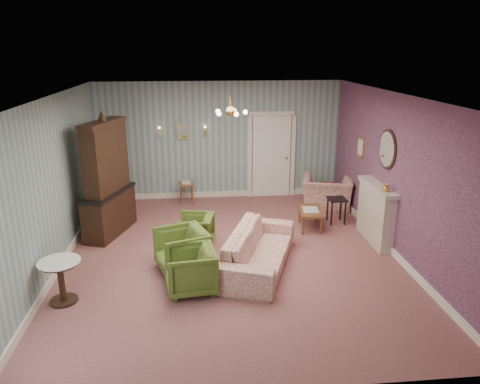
{
  "coord_description": "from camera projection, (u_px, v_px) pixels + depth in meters",
  "views": [
    {
      "loc": [
        -0.6,
        -7.61,
        3.68
      ],
      "look_at": [
        0.2,
        0.4,
        1.1
      ],
      "focal_mm": 34.04,
      "sensor_mm": 36.0,
      "label": 1
    }
  ],
  "objects": [
    {
      "name": "coffee_table",
      "position": [
        310.0,
        219.0,
        9.59
      ],
      "size": [
        0.55,
        0.87,
        0.42
      ],
      "primitive_type": null,
      "rotation": [
        0.0,
        0.0,
        -0.12
      ],
      "color": "brown",
      "rests_on": "floor"
    },
    {
      "name": "sconce_right",
      "position": [
        205.0,
        132.0,
        11.09
      ],
      "size": [
        0.16,
        0.12,
        0.3
      ],
      "primitive_type": null,
      "color": "gold",
      "rests_on": "wall_back"
    },
    {
      "name": "sofa_chintz",
      "position": [
        259.0,
        243.0,
        7.84
      ],
      "size": [
        1.42,
        2.39,
        0.9
      ],
      "primitive_type": "imported",
      "rotation": [
        0.0,
        0.0,
        1.22
      ],
      "color": "#A44243",
      "rests_on": "floor"
    },
    {
      "name": "olive_chair_b",
      "position": [
        182.0,
        248.0,
        7.73
      ],
      "size": [
        0.96,
        0.99,
        0.82
      ],
      "primitive_type": "imported",
      "rotation": [
        0.0,
        0.0,
        -1.24
      ],
      "color": "#516925",
      "rests_on": "floor"
    },
    {
      "name": "olive_chair_a",
      "position": [
        190.0,
        268.0,
        7.08
      ],
      "size": [
        0.79,
        0.84,
        0.78
      ],
      "primitive_type": "imported",
      "rotation": [
        0.0,
        0.0,
        -1.45
      ],
      "color": "#516925",
      "rests_on": "floor"
    },
    {
      "name": "gilt_mirror_back",
      "position": [
        183.0,
        132.0,
        11.06
      ],
      "size": [
        0.28,
        0.06,
        0.36
      ],
      "primitive_type": null,
      "color": "gold",
      "rests_on": "wall_back"
    },
    {
      "name": "oval_mirror",
      "position": [
        387.0,
        149.0,
        8.48
      ],
      "size": [
        0.04,
        0.76,
        0.84
      ],
      "primitive_type": null,
      "color": "white",
      "rests_on": "wall_right"
    },
    {
      "name": "wall_right_floral",
      "position": [
        395.0,
        176.0,
        8.23
      ],
      "size": [
        0.0,
        7.0,
        7.0
      ],
      "primitive_type": "plane",
      "rotation": [
        1.57,
        0.0,
        -1.57
      ],
      "color": "#B95C73",
      "rests_on": "ground"
    },
    {
      "name": "door",
      "position": [
        271.0,
        155.0,
        11.46
      ],
      "size": [
        1.12,
        0.12,
        2.16
      ],
      "primitive_type": null,
      "color": "white",
      "rests_on": "floor"
    },
    {
      "name": "fireplace",
      "position": [
        376.0,
        213.0,
        8.86
      ],
      "size": [
        0.3,
        1.4,
        1.16
      ],
      "primitive_type": null,
      "color": "beige",
      "rests_on": "floor"
    },
    {
      "name": "chandelier",
      "position": [
        230.0,
        112.0,
        7.58
      ],
      "size": [
        0.56,
        0.56,
        0.36
      ],
      "primitive_type": null,
      "color": "gold",
      "rests_on": "ceiling"
    },
    {
      "name": "burgundy_cushion",
      "position": [
        327.0,
        190.0,
        10.63
      ],
      "size": [
        0.41,
        0.28,
        0.39
      ],
      "primitive_type": "cube",
      "rotation": [
        0.17,
        0.0,
        -0.35
      ],
      "color": "maroon",
      "rests_on": "wingback_chair"
    },
    {
      "name": "framed_print",
      "position": [
        361.0,
        147.0,
        9.84
      ],
      "size": [
        0.04,
        0.34,
        0.42
      ],
      "primitive_type": null,
      "color": "gold",
      "rests_on": "wall_right"
    },
    {
      "name": "ceiling",
      "position": [
        230.0,
        96.0,
        7.5
      ],
      "size": [
        7.0,
        7.0,
        0.0
      ],
      "primitive_type": "plane",
      "rotation": [
        3.14,
        0.0,
        0.0
      ],
      "color": "white",
      "rests_on": "ground"
    },
    {
      "name": "wall_back",
      "position": [
        220.0,
        141.0,
        11.26
      ],
      "size": [
        6.0,
        0.0,
        6.0
      ],
      "primitive_type": "plane",
      "rotation": [
        1.57,
        0.0,
        0.0
      ],
      "color": "gray",
      "rests_on": "ground"
    },
    {
      "name": "side_table_black",
      "position": [
        336.0,
        211.0,
        9.87
      ],
      "size": [
        0.38,
        0.38,
        0.56
      ],
      "primitive_type": null,
      "rotation": [
        0.0,
        0.0,
        0.02
      ],
      "color": "black",
      "rests_on": "floor"
    },
    {
      "name": "dresser",
      "position": [
        106.0,
        175.0,
        9.04
      ],
      "size": [
        0.96,
        1.57,
        2.47
      ],
      "primitive_type": null,
      "rotation": [
        0.0,
        0.0,
        -0.32
      ],
      "color": "black",
      "rests_on": "floor"
    },
    {
      "name": "pedestal_table",
      "position": [
        61.0,
        281.0,
        6.77
      ],
      "size": [
        0.64,
        0.64,
        0.68
      ],
      "primitive_type": null,
      "rotation": [
        0.0,
        0.0,
        0.02
      ],
      "color": "black",
      "rests_on": "floor"
    },
    {
      "name": "floor",
      "position": [
        231.0,
        256.0,
        8.38
      ],
      "size": [
        7.0,
        7.0,
        0.0
      ],
      "primitive_type": "plane",
      "color": "#915754",
      "rests_on": "ground"
    },
    {
      "name": "mantel_vase",
      "position": [
        386.0,
        187.0,
        8.28
      ],
      "size": [
        0.15,
        0.15,
        0.15
      ],
      "primitive_type": "imported",
      "color": "gold",
      "rests_on": "fireplace"
    },
    {
      "name": "sconce_left",
      "position": [
        160.0,
        132.0,
        10.99
      ],
      "size": [
        0.16,
        0.12,
        0.3
      ],
      "primitive_type": null,
      "color": "gold",
      "rests_on": "wall_back"
    },
    {
      "name": "wall_front",
      "position": [
        259.0,
        276.0,
        4.63
      ],
      "size": [
        6.0,
        0.0,
        6.0
      ],
      "primitive_type": "plane",
      "rotation": [
        -1.57,
        0.0,
        0.0
      ],
      "color": "gray",
      "rests_on": "ground"
    },
    {
      "name": "olive_chair_c",
      "position": [
        195.0,
        229.0,
        8.71
      ],
      "size": [
        0.74,
        0.78,
        0.69
      ],
      "primitive_type": "imported",
      "rotation": [
        0.0,
        0.0,
        -1.76
      ],
      "color": "#516925",
      "rests_on": "floor"
    },
    {
      "name": "wingback_chair",
      "position": [
        327.0,
        187.0,
        10.77
      ],
      "size": [
        1.29,
        1.02,
        0.99
      ],
      "primitive_type": "imported",
      "rotation": [
        0.0,
        0.0,
        2.86
      ],
      "color": "#A44243",
      "rests_on": "floor"
    },
    {
      "name": "nesting_table",
      "position": [
        187.0,
        192.0,
        11.09
      ],
      "size": [
        0.38,
        0.47,
        0.57
      ],
      "primitive_type": null,
      "rotation": [
        0.0,
        0.0,
        0.1
      ],
      "color": "brown",
      "rests_on": "floor"
    },
    {
      "name": "wall_left",
      "position": [
        54.0,
        185.0,
        7.66
      ],
      "size": [
        0.0,
        7.0,
        7.0
      ],
      "primitive_type": "plane",
      "rotation": [
        1.57,
        0.0,
        1.57
      ],
      "color": "gray",
      "rests_on": "ground"
    },
    {
      "name": "wall_right",
      "position": [
        396.0,
        176.0,
        8.23
      ],
      "size": [
        0.0,
        7.0,
        7.0
      ],
      "primitive_type": "plane",
      "rotation": [
        1.57,
        0.0,
        -1.57
      ],
      "color": "gray",
      "rests_on": "ground"
    }
  ]
}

